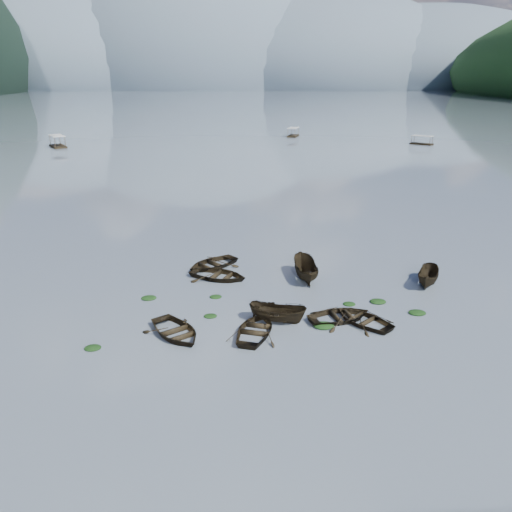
{
  "coord_description": "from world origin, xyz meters",
  "views": [
    {
      "loc": [
        -1.61,
        -24.37,
        14.97
      ],
      "look_at": [
        0.0,
        12.0,
        2.0
      ],
      "focal_mm": 35.0,
      "sensor_mm": 36.0,
      "label": 1
    }
  ],
  "objects_px": {
    "pontoon_left": "(58,147)",
    "rowboat_3": "(363,322)",
    "rowboat_0": "(176,335)",
    "pontoon_centre": "(293,137)"
  },
  "relations": [
    {
      "from": "pontoon_left",
      "to": "pontoon_centre",
      "type": "height_order",
      "value": "pontoon_left"
    },
    {
      "from": "rowboat_0",
      "to": "rowboat_3",
      "type": "distance_m",
      "value": 12.07
    },
    {
      "from": "pontoon_left",
      "to": "pontoon_centre",
      "type": "relative_size",
      "value": 1.14
    },
    {
      "from": "rowboat_3",
      "to": "pontoon_left",
      "type": "xyz_separation_m",
      "value": [
        -48.97,
        90.59,
        0.0
      ]
    },
    {
      "from": "pontoon_left",
      "to": "rowboat_0",
      "type": "bearing_deg",
      "value": -97.01
    },
    {
      "from": "rowboat_0",
      "to": "pontoon_left",
      "type": "xyz_separation_m",
      "value": [
        -36.96,
        91.74,
        0.0
      ]
    },
    {
      "from": "pontoon_centre",
      "to": "rowboat_0",
      "type": "bearing_deg",
      "value": -82.78
    },
    {
      "from": "pontoon_left",
      "to": "rowboat_3",
      "type": "bearing_deg",
      "value": -90.56
    },
    {
      "from": "pontoon_left",
      "to": "pontoon_centre",
      "type": "distance_m",
      "value": 60.39
    },
    {
      "from": "rowboat_0",
      "to": "pontoon_centre",
      "type": "xyz_separation_m",
      "value": [
        20.09,
        111.56,
        0.0
      ]
    }
  ]
}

